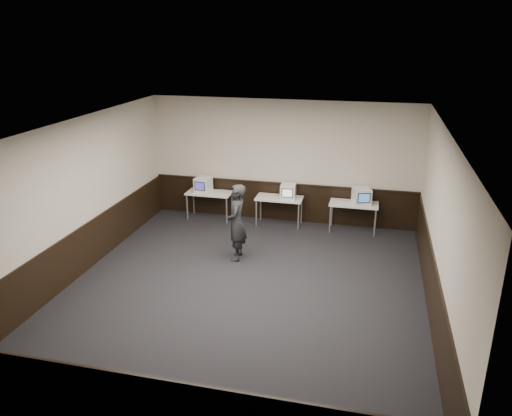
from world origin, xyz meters
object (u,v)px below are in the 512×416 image
at_px(desk_left, 209,195).
at_px(emac_left, 203,185).
at_px(desk_center, 279,200).
at_px(desk_right, 354,206).
at_px(emac_right, 362,196).
at_px(emac_center, 288,191).
at_px(person, 237,223).

relative_size(desk_left, emac_left, 2.61).
bearing_deg(desk_left, desk_center, 0.00).
bearing_deg(emac_left, desk_right, 6.42).
bearing_deg(emac_right, emac_center, 162.92).
distance_m(desk_right, emac_left, 3.97).
bearing_deg(desk_center, emac_right, -0.63).
xyz_separation_m(desk_right, person, (-2.41, -2.24, 0.18)).
relative_size(desk_left, emac_right, 2.23).
bearing_deg(desk_right, person, -137.17).
xyz_separation_m(emac_left, person, (1.55, -2.23, -0.08)).
bearing_deg(desk_center, desk_left, 180.00).
relative_size(desk_center, emac_left, 2.61).
height_order(desk_left, person, person).
bearing_deg(emac_center, person, -112.32).
relative_size(desk_left, desk_center, 1.00).
height_order(desk_center, emac_right, emac_right).
xyz_separation_m(desk_right, emac_left, (-3.96, -0.01, 0.27)).
distance_m(emac_left, person, 2.71).
relative_size(desk_left, desk_right, 1.00).
bearing_deg(person, desk_right, 126.03).
xyz_separation_m(desk_center, emac_right, (2.07, -0.02, 0.28)).
distance_m(desk_center, desk_right, 1.90).
distance_m(emac_left, emac_right, 4.14).
bearing_deg(emac_right, desk_right, 155.43).
bearing_deg(desk_left, emac_left, -176.48).
bearing_deg(desk_center, desk_right, 0.00).
height_order(desk_right, emac_center, emac_center).
bearing_deg(person, emac_center, 154.56).
relative_size(emac_left, person, 0.27).
bearing_deg(person, desk_center, 160.29).
relative_size(desk_center, person, 0.69).
height_order(desk_center, desk_right, same).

